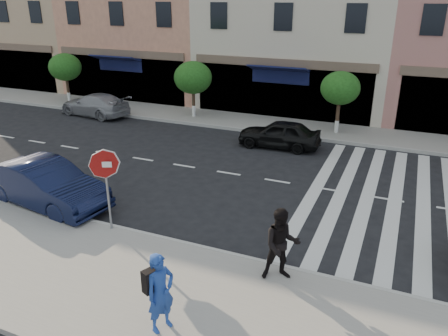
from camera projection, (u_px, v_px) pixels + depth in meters
ground at (180, 217)px, 13.86m from camera, size 120.00×120.00×0.00m
sidewalk_near at (106, 281)px, 10.63m from camera, size 60.00×4.50×0.15m
sidewalk_far at (279, 126)px, 23.21m from camera, size 60.00×3.00×0.15m
building_west_far at (35, 3)px, 34.23m from camera, size 12.00×9.00×12.00m
building_centre at (304, 14)px, 26.51m from camera, size 11.00×9.00×11.00m
street_tree_wa at (65, 67)px, 27.36m from camera, size 2.00×2.00×3.05m
street_tree_wb at (193, 78)px, 24.05m from camera, size 2.10×2.10×3.06m
street_tree_c at (340, 88)px, 21.09m from camera, size 1.90×1.90×3.04m
stop_sign at (105, 172)px, 12.22m from camera, size 0.81×0.37×2.48m
photographer at (161, 293)px, 8.74m from camera, size 0.63×0.75×1.75m
walker at (282, 245)px, 10.33m from camera, size 1.11×1.01×1.84m
car_near_mid at (46, 184)px, 14.35m from camera, size 4.82×2.23×1.53m
car_far_left at (95, 105)px, 25.27m from camera, size 4.63×2.35×1.29m
car_far_mid at (279, 134)px, 19.98m from camera, size 3.79×1.64×1.28m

